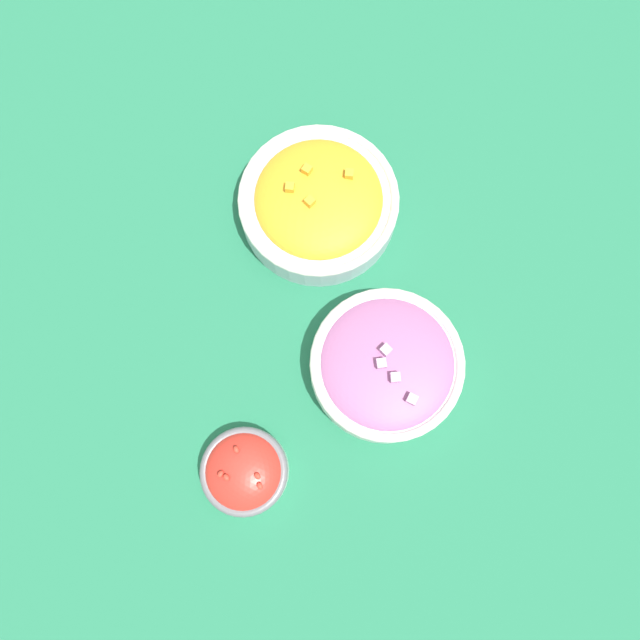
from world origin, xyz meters
TOP-DOWN VIEW (x-y plane):
  - ground_plane at (0.00, 0.00)m, footprint 3.00×3.00m
  - bowl_squash at (0.12, 0.11)m, footprint 0.22×0.22m
  - bowl_cherry_tomatoes at (-0.21, -0.06)m, footprint 0.11×0.11m
  - bowl_red_onion at (0.02, -0.10)m, footprint 0.20×0.20m

SIDE VIEW (x-z plane):
  - ground_plane at x=0.00m, z-range 0.00..0.00m
  - bowl_cherry_tomatoes at x=-0.21m, z-range 0.00..0.05m
  - bowl_red_onion at x=0.02m, z-range 0.00..0.07m
  - bowl_squash at x=0.12m, z-range 0.00..0.08m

